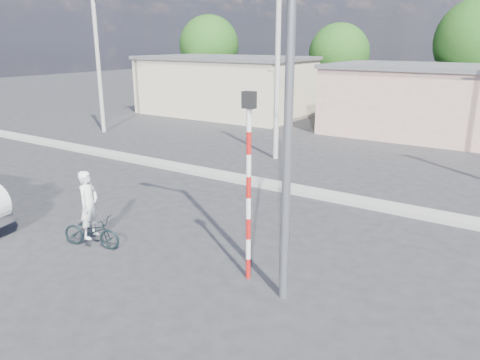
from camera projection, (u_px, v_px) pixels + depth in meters
The scene contains 9 objects.
ground_plane at pixel (106, 267), 11.55m from camera, with size 120.00×120.00×0.00m, color #2A2A2D.
median at pixel (269, 184), 17.90m from camera, with size 40.00×0.80×0.16m, color #99968E.
bicycle at pixel (91, 232), 12.58m from camera, with size 0.58×1.68×0.88m, color black.
cyclist at pixel (90, 215), 12.45m from camera, with size 0.67×0.44×1.83m, color white.
traffic_pole at pixel (249, 172), 10.30m from camera, with size 0.28×0.18×4.36m.
streetlight at pixel (282, 63), 8.88m from camera, with size 2.34×0.22×9.00m.
building_row at pixel (404, 97), 27.89m from camera, with size 37.80×7.30×4.44m.
tree_row at pixel (386, 48), 34.17m from camera, with size 34.13×7.32×8.10m.
utility_poles at pixel (395, 75), 18.22m from camera, with size 35.40×0.24×8.00m.
Camera 1 is at (8.53, -6.86, 5.40)m, focal length 35.00 mm.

